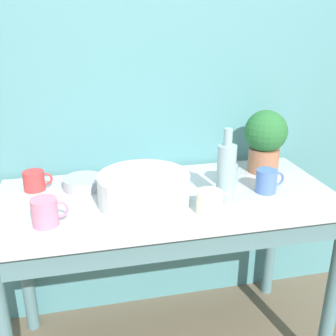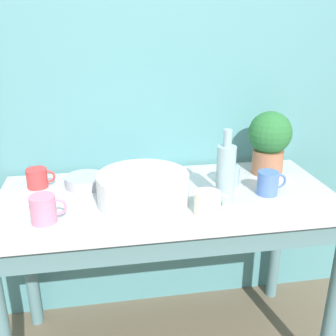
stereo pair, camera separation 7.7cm
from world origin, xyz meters
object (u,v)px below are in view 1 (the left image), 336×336
at_px(mug_cream, 210,202).
at_px(mug_blue, 267,181).
at_px(bottle_short, 227,174).
at_px(bowl_small_steel, 84,183).
at_px(potted_plant, 265,138).
at_px(bowl_wash_large, 144,189).
at_px(bottle_tall, 226,172).
at_px(mug_red, 35,181).
at_px(mug_pink, 45,212).

xyz_separation_m(mug_cream, mug_blue, (0.29, 0.13, 0.00)).
bearing_deg(mug_blue, bottle_short, 137.00).
distance_m(bottle_short, bowl_small_steel, 0.62).
height_order(mug_blue, bowl_small_steel, mug_blue).
bearing_deg(mug_blue, bowl_small_steel, 164.29).
bearing_deg(bottle_short, mug_blue, -43.00).
xyz_separation_m(potted_plant, bottle_short, (-0.22, -0.10, -0.12)).
bearing_deg(bowl_wash_large, mug_blue, -1.17).
relative_size(potted_plant, bowl_small_steel, 1.69).
bearing_deg(bottle_short, bottle_tall, -112.98).
height_order(potted_plant, mug_blue, potted_plant).
height_order(bowl_wash_large, mug_blue, bowl_wash_large).
distance_m(mug_red, mug_blue, 0.97).
bearing_deg(mug_red, bottle_short, -7.80).
relative_size(mug_red, mug_pink, 0.94).
bearing_deg(mug_pink, mug_blue, 6.02).
bearing_deg(mug_cream, bottle_tall, 43.04).
relative_size(bottle_short, mug_cream, 0.84).
relative_size(mug_blue, mug_pink, 0.96).
xyz_separation_m(bowl_wash_large, mug_blue, (0.51, -0.01, -0.01)).
bearing_deg(mug_red, potted_plant, -0.51).
relative_size(mug_cream, mug_blue, 1.07).
relative_size(potted_plant, mug_pink, 2.28).
distance_m(bowl_wash_large, mug_pink, 0.38).
height_order(bottle_tall, bowl_small_steel, bottle_tall).
xyz_separation_m(bottle_short, mug_blue, (0.13, -0.12, 0.00)).
bearing_deg(mug_red, bottle_tall, -20.80).
distance_m(potted_plant, bottle_tall, 0.40).
xyz_separation_m(potted_plant, mug_blue, (-0.09, -0.22, -0.11)).
bearing_deg(mug_cream, bowl_wash_large, 147.30).
bearing_deg(mug_blue, bottle_tall, -166.11).
distance_m(bowl_wash_large, bowl_small_steel, 0.31).
bearing_deg(bowl_wash_large, potted_plant, 19.38).
distance_m(potted_plant, bowl_wash_large, 0.65).
bearing_deg(bowl_wash_large, mug_cream, -32.70).
bearing_deg(mug_cream, mug_blue, 24.60).
bearing_deg(bowl_wash_large, bowl_small_steel, 139.11).
distance_m(potted_plant, bottle_short, 0.27).
bearing_deg(bottle_short, mug_red, 172.20).
bearing_deg(bowl_wash_large, mug_pink, -164.20).
distance_m(bottle_short, mug_cream, 0.30).
xyz_separation_m(potted_plant, bowl_small_steel, (-0.83, -0.01, -0.14)).
xyz_separation_m(bowl_wash_large, mug_pink, (-0.36, -0.10, -0.01)).
xyz_separation_m(bottle_tall, mug_red, (-0.74, 0.28, -0.08)).
height_order(potted_plant, bowl_wash_large, potted_plant).
bearing_deg(potted_plant, mug_blue, -111.96).
bearing_deg(mug_red, bowl_wash_large, -27.29).
bearing_deg(mug_pink, bottle_short, 15.88).
bearing_deg(bottle_tall, mug_red, 159.20).
relative_size(mug_blue, bowl_small_steel, 0.71).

